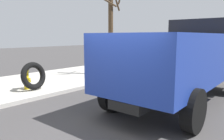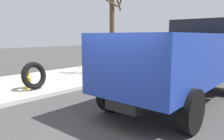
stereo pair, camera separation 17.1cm
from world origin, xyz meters
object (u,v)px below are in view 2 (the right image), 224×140
(bare_tree, at_px, (112,29))
(loose_tire, at_px, (34,76))
(dump_truck_blue, at_px, (184,56))
(fire_hydrant, at_px, (27,77))

(bare_tree, bearing_deg, loose_tire, -179.96)
(loose_tire, bearing_deg, dump_truck_blue, -59.21)
(fire_hydrant, height_order, dump_truck_blue, dump_truck_blue)
(dump_truck_blue, bearing_deg, loose_tire, 120.79)
(loose_tire, relative_size, bare_tree, 0.23)
(fire_hydrant, bearing_deg, bare_tree, -3.28)
(fire_hydrant, height_order, loose_tire, loose_tire)
(fire_hydrant, relative_size, bare_tree, 0.18)
(bare_tree, bearing_deg, dump_truck_blue, -109.95)
(fire_hydrant, xyz_separation_m, dump_truck_blue, (3.15, -5.31, 0.97))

